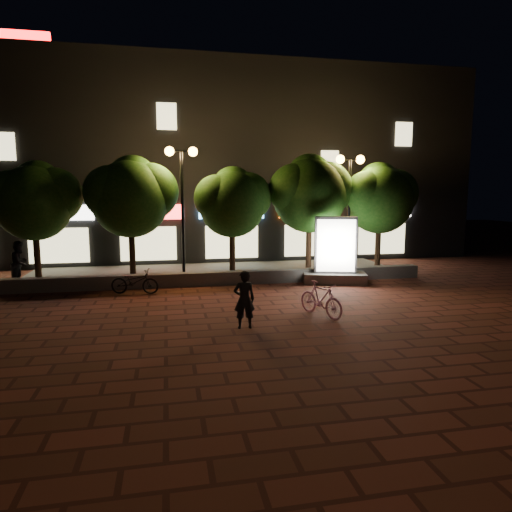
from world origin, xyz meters
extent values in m
plane|color=maroon|center=(0.00, 0.00, 0.00)|extent=(80.00, 80.00, 0.00)
cube|color=slate|center=(0.00, 4.00, 0.25)|extent=(16.00, 0.45, 0.50)
cube|color=slate|center=(0.00, 6.50, 0.04)|extent=(16.00, 5.00, 0.08)
cube|color=black|center=(0.00, 13.00, 5.00)|extent=(28.00, 8.00, 10.00)
cube|color=red|center=(-9.00, 12.00, 10.70)|extent=(3.00, 0.25, 1.20)
cube|color=black|center=(-9.00, 12.00, 10.05)|extent=(3.00, 0.25, 0.10)
cube|color=silver|center=(-7.00, 8.94, 2.60)|extent=(3.20, 0.12, 0.70)
cube|color=beige|center=(-7.00, 8.94, 1.10)|extent=(2.60, 0.10, 1.60)
cube|color=red|center=(-3.00, 8.94, 2.60)|extent=(3.20, 0.12, 0.70)
cube|color=beige|center=(-3.00, 8.94, 1.10)|extent=(2.60, 0.10, 1.60)
cube|color=#4C98C7|center=(1.00, 8.94, 2.60)|extent=(3.20, 0.12, 0.70)
cube|color=beige|center=(1.00, 8.94, 1.10)|extent=(2.60, 0.10, 1.60)
cube|color=#E25206|center=(5.00, 8.94, 2.60)|extent=(3.20, 0.12, 0.70)
cube|color=beige|center=(5.00, 8.94, 1.10)|extent=(2.60, 0.10, 1.60)
cube|color=white|center=(9.00, 8.94, 2.60)|extent=(3.20, 0.12, 0.70)
cube|color=beige|center=(9.00, 8.94, 1.10)|extent=(2.60, 0.10, 1.60)
cube|color=beige|center=(-9.00, 8.94, 5.50)|extent=(0.90, 0.10, 1.20)
cube|color=beige|center=(-2.00, 8.94, 7.00)|extent=(0.90, 0.10, 1.20)
cube|color=beige|center=(6.00, 8.94, 5.00)|extent=(0.90, 0.10, 1.20)
cube|color=beige|center=(10.00, 8.94, 6.50)|extent=(0.90, 0.10, 1.20)
cylinder|color=#312013|center=(-7.00, 5.40, 1.21)|extent=(0.24, 0.24, 2.25)
sphere|color=#2B5418|center=(-7.00, 5.40, 3.10)|extent=(2.80, 2.80, 2.80)
sphere|color=#2B5418|center=(-6.30, 5.60, 3.40)|extent=(2.10, 2.10, 2.10)
sphere|color=#2B5418|center=(-7.63, 5.25, 3.35)|extent=(1.96, 1.96, 1.96)
sphere|color=#2B5418|center=(-6.90, 5.75, 3.80)|extent=(1.82, 1.82, 1.82)
cylinder|color=#312013|center=(-3.50, 5.40, 1.25)|extent=(0.24, 0.24, 2.34)
sphere|color=#2B5418|center=(-3.50, 5.40, 3.25)|extent=(3.00, 3.00, 3.00)
sphere|color=#2B5418|center=(-2.75, 5.60, 3.54)|extent=(2.25, 2.25, 2.25)
sphere|color=#2B5418|center=(-4.17, 5.25, 3.50)|extent=(2.10, 2.10, 2.10)
sphere|color=#2B5418|center=(-3.40, 5.75, 4.00)|extent=(1.95, 1.95, 1.95)
cylinder|color=#312013|center=(0.50, 5.40, 1.18)|extent=(0.24, 0.24, 2.21)
sphere|color=#2B5418|center=(0.50, 5.40, 3.03)|extent=(2.70, 2.70, 2.70)
sphere|color=#2B5418|center=(1.17, 5.60, 3.33)|extent=(2.03, 2.03, 2.02)
sphere|color=#2B5418|center=(-0.11, 5.25, 3.28)|extent=(1.89, 1.89, 1.89)
sphere|color=#2B5418|center=(0.60, 5.75, 3.70)|extent=(1.76, 1.76, 1.76)
cylinder|color=#312013|center=(3.80, 5.40, 1.30)|extent=(0.24, 0.24, 2.43)
sphere|color=#2B5418|center=(3.80, 5.40, 3.36)|extent=(3.10, 3.10, 3.10)
sphere|color=#2B5418|center=(4.58, 5.60, 3.66)|extent=(2.33, 2.33, 2.33)
sphere|color=#2B5418|center=(3.10, 5.25, 3.61)|extent=(2.17, 2.17, 2.17)
sphere|color=#2B5418|center=(3.90, 5.75, 4.14)|extent=(2.01, 2.02, 2.02)
cylinder|color=#312013|center=(7.00, 5.40, 1.23)|extent=(0.24, 0.24, 2.29)
sphere|color=#2B5418|center=(7.00, 5.40, 3.17)|extent=(2.90, 2.90, 2.90)
sphere|color=#2B5418|center=(7.72, 5.60, 3.47)|extent=(2.18, 2.17, 2.17)
sphere|color=#2B5418|center=(6.35, 5.25, 3.42)|extent=(2.03, 2.03, 2.03)
sphere|color=#2B5418|center=(7.10, 5.75, 3.90)|extent=(1.89, 1.88, 1.88)
cylinder|color=black|center=(-1.50, 5.20, 2.58)|extent=(0.12, 0.12, 5.00)
cylinder|color=black|center=(-1.50, 5.20, 5.08)|extent=(0.90, 0.08, 0.08)
sphere|color=#FFAF3F|center=(-1.95, 5.20, 5.08)|extent=(0.36, 0.36, 0.36)
sphere|color=#FFAF3F|center=(-1.05, 5.20, 5.08)|extent=(0.36, 0.36, 0.36)
cylinder|color=black|center=(5.50, 5.20, 2.48)|extent=(0.12, 0.12, 4.80)
cylinder|color=black|center=(5.50, 5.20, 4.88)|extent=(0.90, 0.08, 0.08)
sphere|color=#FFAF3F|center=(5.05, 5.20, 4.88)|extent=(0.36, 0.36, 0.36)
sphere|color=#FFAF3F|center=(5.95, 5.20, 4.88)|extent=(0.36, 0.36, 0.36)
cube|color=slate|center=(4.25, 3.50, 0.20)|extent=(2.62, 1.81, 0.40)
cube|color=#4C4C51|center=(4.25, 3.50, 1.49)|extent=(1.68, 0.97, 2.19)
cube|color=white|center=(4.17, 3.22, 1.49)|extent=(1.40, 0.44, 1.99)
cube|color=white|center=(4.34, 3.78, 1.49)|extent=(1.40, 0.44, 1.99)
imported|color=#F2A1DC|center=(2.09, -0.98, 0.50)|extent=(1.12, 1.70, 0.99)
imported|color=black|center=(-0.23, -1.67, 0.76)|extent=(0.56, 0.37, 1.51)
imported|color=black|center=(-3.27, 3.00, 0.44)|extent=(1.77, 1.00, 0.88)
imported|color=black|center=(-7.50, 4.99, 0.91)|extent=(0.79, 0.92, 1.65)
camera|label=1|loc=(-2.13, -12.64, 3.44)|focal=31.17mm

